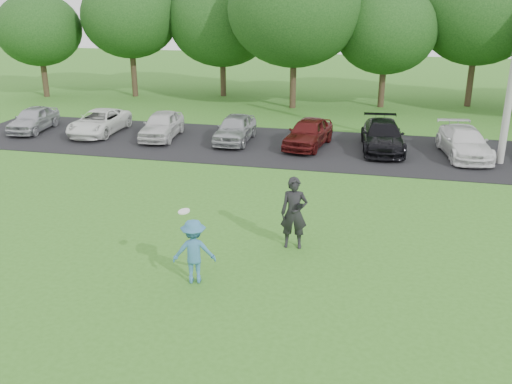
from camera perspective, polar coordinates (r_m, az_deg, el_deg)
ground at (r=13.29m, az=-3.46°, el=-10.33°), size 100.00×100.00×0.00m
parking_lot at (r=25.12m, az=4.90°, el=4.43°), size 32.00×6.50×0.03m
frisbee_player at (r=13.58m, az=-6.22°, el=-5.91°), size 1.15×0.85×1.96m
camera_bystander at (r=15.23m, az=3.83°, el=-2.11°), size 0.77×0.55×1.97m
parked_cars at (r=25.14m, az=6.18°, el=5.82°), size 28.51×4.55×1.25m
tree_row at (r=33.84m, az=10.33°, el=16.59°), size 42.39×9.85×8.64m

